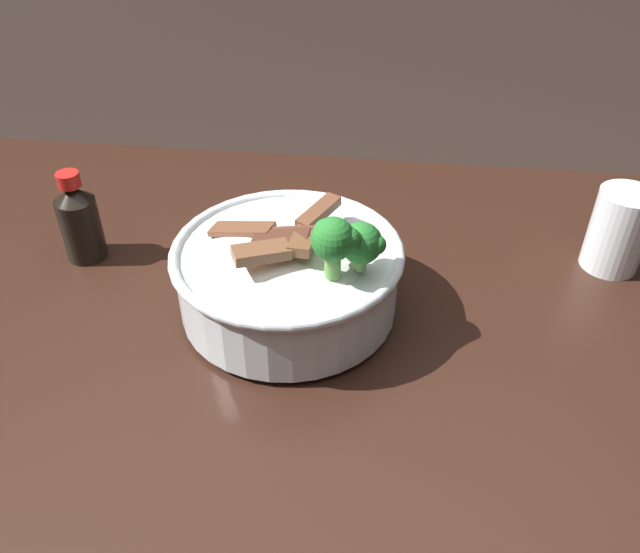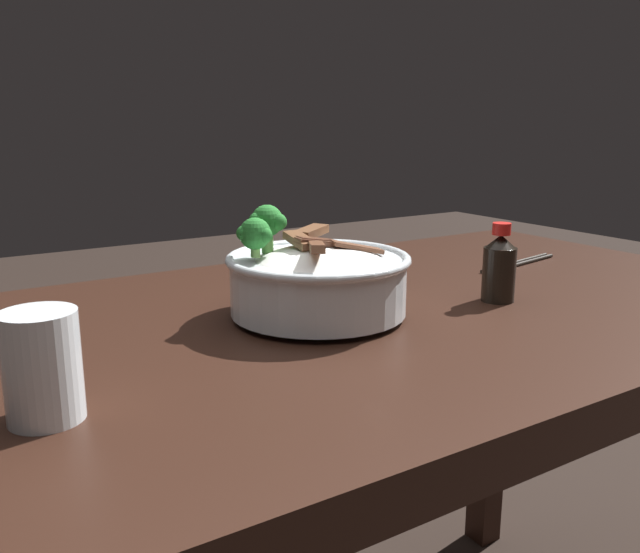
% 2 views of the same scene
% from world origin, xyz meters
% --- Properties ---
extents(dining_table, '(1.33, 0.79, 0.82)m').
position_xyz_m(dining_table, '(0.00, 0.00, 0.72)').
color(dining_table, black).
rests_on(dining_table, ground).
extents(rice_bowl, '(0.26, 0.26, 0.16)m').
position_xyz_m(rice_bowl, '(0.14, -0.00, 0.88)').
color(rice_bowl, silver).
rests_on(rice_bowl, dining_table).
extents(drinking_glass, '(0.07, 0.07, 0.11)m').
position_xyz_m(drinking_glass, '(0.53, 0.14, 0.87)').
color(drinking_glass, white).
rests_on(drinking_glass, dining_table).
extents(soy_sauce_bottle, '(0.05, 0.05, 0.12)m').
position_xyz_m(soy_sauce_bottle, '(-0.15, 0.08, 0.87)').
color(soy_sauce_bottle, black).
rests_on(soy_sauce_bottle, dining_table).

